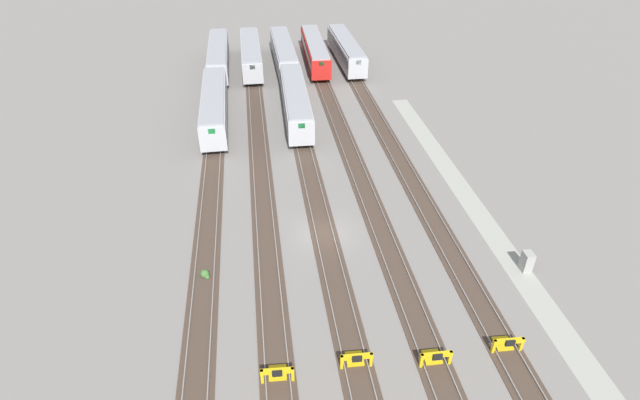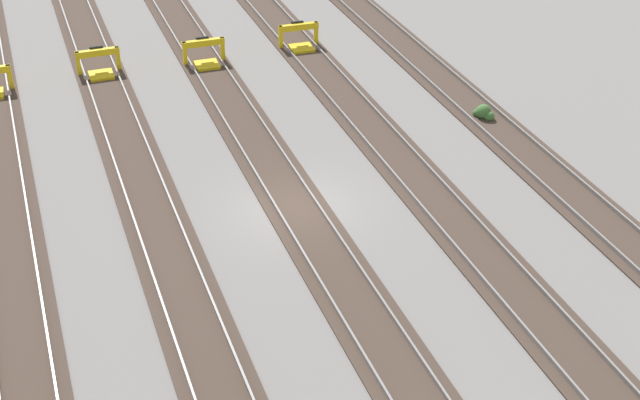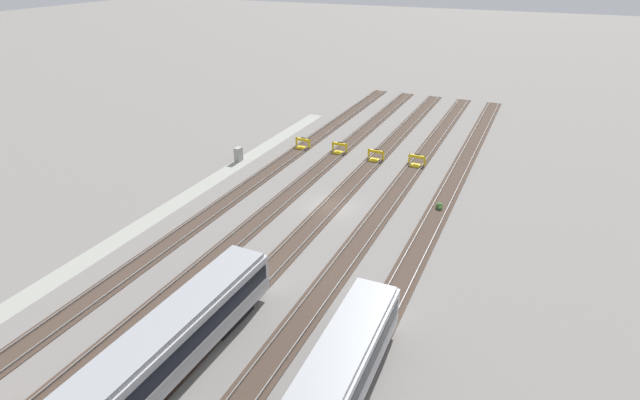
{
  "view_description": "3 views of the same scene",
  "coord_description": "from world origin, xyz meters",
  "px_view_note": "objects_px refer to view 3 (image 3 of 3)",
  "views": [
    {
      "loc": [
        -32.6,
        4.92,
        25.59
      ],
      "look_at": [
        2.46,
        0.0,
        1.8
      ],
      "focal_mm": 28.0,
      "sensor_mm": 36.0,
      "label": 1
    },
    {
      "loc": [
        25.04,
        -8.25,
        17.08
      ],
      "look_at": [
        2.46,
        0.0,
        1.8
      ],
      "focal_mm": 50.0,
      "sensor_mm": 36.0,
      "label": 2
    },
    {
      "loc": [
        39.23,
        16.67,
        21.74
      ],
      "look_at": [
        2.46,
        0.0,
        1.8
      ],
      "focal_mm": 28.0,
      "sensor_mm": 36.0,
      "label": 3
    }
  ],
  "objects_px": {
    "bumper_stop_near_inner_track": "(339,149)",
    "subway_car_back_row_centre": "(163,350)",
    "bumper_stop_nearest_track": "(302,144)",
    "electrical_cabinet": "(238,154)",
    "weed_clump": "(439,206)",
    "bumper_stop_middle_track": "(375,156)",
    "bumper_stop_far_inner_track": "(416,161)"
  },
  "relations": [
    {
      "from": "bumper_stop_near_inner_track",
      "to": "subway_car_back_row_centre",
      "type": "bearing_deg",
      "value": 7.38
    },
    {
      "from": "bumper_stop_nearest_track",
      "to": "electrical_cabinet",
      "type": "height_order",
      "value": "electrical_cabinet"
    },
    {
      "from": "electrical_cabinet",
      "to": "weed_clump",
      "type": "distance_m",
      "value": 24.24
    },
    {
      "from": "bumper_stop_middle_track",
      "to": "bumper_stop_far_inner_track",
      "type": "bearing_deg",
      "value": 94.35
    },
    {
      "from": "subway_car_back_row_centre",
      "to": "bumper_stop_near_inner_track",
      "type": "height_order",
      "value": "subway_car_back_row_centre"
    },
    {
      "from": "subway_car_back_row_centre",
      "to": "weed_clump",
      "type": "height_order",
      "value": "subway_car_back_row_centre"
    },
    {
      "from": "bumper_stop_near_inner_track",
      "to": "bumper_stop_far_inner_track",
      "type": "relative_size",
      "value": 1.0
    },
    {
      "from": "bumper_stop_nearest_track",
      "to": "bumper_stop_near_inner_track",
      "type": "height_order",
      "value": "same"
    },
    {
      "from": "subway_car_back_row_centre",
      "to": "bumper_stop_far_inner_track",
      "type": "relative_size",
      "value": 8.99
    },
    {
      "from": "bumper_stop_near_inner_track",
      "to": "weed_clump",
      "type": "xyz_separation_m",
      "value": [
        9.9,
        14.41,
        -0.27
      ]
    },
    {
      "from": "bumper_stop_near_inner_track",
      "to": "bumper_stop_middle_track",
      "type": "relative_size",
      "value": 1.0
    },
    {
      "from": "electrical_cabinet",
      "to": "bumper_stop_middle_track",
      "type": "bearing_deg",
      "value": 114.91
    },
    {
      "from": "bumper_stop_far_inner_track",
      "to": "weed_clump",
      "type": "relative_size",
      "value": 2.18
    },
    {
      "from": "bumper_stop_far_inner_track",
      "to": "weed_clump",
      "type": "height_order",
      "value": "bumper_stop_far_inner_track"
    },
    {
      "from": "bumper_stop_near_inner_track",
      "to": "electrical_cabinet",
      "type": "xyz_separation_m",
      "value": [
        7.27,
        -9.69,
        0.29
      ]
    },
    {
      "from": "subway_car_back_row_centre",
      "to": "bumper_stop_near_inner_track",
      "type": "relative_size",
      "value": 9.02
    },
    {
      "from": "bumper_stop_near_inner_track",
      "to": "bumper_stop_middle_track",
      "type": "xyz_separation_m",
      "value": [
        0.54,
        4.81,
        0.0
      ]
    },
    {
      "from": "subway_car_back_row_centre",
      "to": "bumper_stop_middle_track",
      "type": "distance_m",
      "value": 36.83
    },
    {
      "from": "bumper_stop_nearest_track",
      "to": "weed_clump",
      "type": "bearing_deg",
      "value": 63.69
    },
    {
      "from": "bumper_stop_nearest_track",
      "to": "bumper_stop_far_inner_track",
      "type": "bearing_deg",
      "value": 90.84
    },
    {
      "from": "bumper_stop_middle_track",
      "to": "bumper_stop_far_inner_track",
      "type": "distance_m",
      "value": 4.83
    },
    {
      "from": "bumper_stop_far_inner_track",
      "to": "electrical_cabinet",
      "type": "distance_m",
      "value": 20.58
    },
    {
      "from": "bumper_stop_middle_track",
      "to": "weed_clump",
      "type": "bearing_deg",
      "value": 45.71
    },
    {
      "from": "bumper_stop_nearest_track",
      "to": "bumper_stop_middle_track",
      "type": "height_order",
      "value": "same"
    },
    {
      "from": "bumper_stop_near_inner_track",
      "to": "bumper_stop_far_inner_track",
      "type": "height_order",
      "value": "same"
    },
    {
      "from": "bumper_stop_nearest_track",
      "to": "bumper_stop_middle_track",
      "type": "distance_m",
      "value": 9.64
    },
    {
      "from": "bumper_stop_far_inner_track",
      "to": "subway_car_back_row_centre",
      "type": "bearing_deg",
      "value": -7.35
    },
    {
      "from": "subway_car_back_row_centre",
      "to": "electrical_cabinet",
      "type": "relative_size",
      "value": 11.29
    },
    {
      "from": "weed_clump",
      "to": "bumper_stop_middle_track",
      "type": "bearing_deg",
      "value": -134.29
    },
    {
      "from": "bumper_stop_middle_track",
      "to": "electrical_cabinet",
      "type": "distance_m",
      "value": 15.99
    },
    {
      "from": "bumper_stop_nearest_track",
      "to": "weed_clump",
      "type": "relative_size",
      "value": 2.18
    },
    {
      "from": "subway_car_back_row_centre",
      "to": "weed_clump",
      "type": "distance_m",
      "value": 29.12
    }
  ]
}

